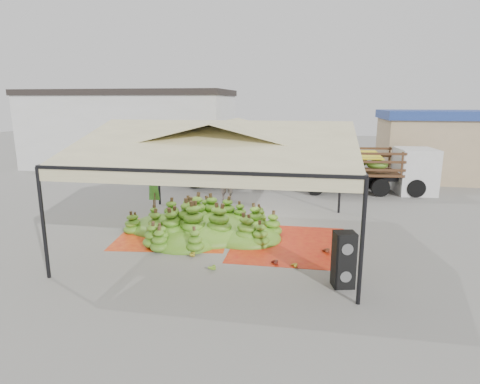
% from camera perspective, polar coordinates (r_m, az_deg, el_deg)
% --- Properties ---
extents(ground, '(90.00, 90.00, 0.00)m').
position_cam_1_polar(ground, '(13.97, -1.93, -6.51)').
color(ground, slate).
rests_on(ground, ground).
extents(canopy_tent, '(8.10, 8.10, 4.00)m').
position_cam_1_polar(canopy_tent, '(13.26, -2.03, 7.08)').
color(canopy_tent, black).
rests_on(canopy_tent, ground).
extents(building_white, '(14.30, 6.30, 5.40)m').
position_cam_1_polar(building_white, '(29.85, -15.29, 8.65)').
color(building_white, silver).
rests_on(building_white, ground).
extents(building_tan, '(6.30, 5.30, 4.10)m').
position_cam_1_polar(building_tan, '(26.98, 25.88, 6.08)').
color(building_tan, tan).
rests_on(building_tan, ground).
extents(tarp_left, '(4.21, 4.05, 0.01)m').
position_cam_1_polar(tarp_left, '(14.55, -9.18, -5.87)').
color(tarp_left, orange).
rests_on(tarp_left, ground).
extents(tarp_right, '(3.78, 3.97, 0.01)m').
position_cam_1_polar(tarp_right, '(13.47, 7.15, -7.34)').
color(tarp_right, '#CA3E13').
rests_on(tarp_right, ground).
extents(banana_heap, '(6.95, 6.20, 1.27)m').
position_cam_1_polar(banana_heap, '(14.21, -4.96, -3.55)').
color(banana_heap, '#467117').
rests_on(banana_heap, ground).
extents(hand_yellow_a, '(0.48, 0.44, 0.18)m').
position_cam_1_polar(hand_yellow_a, '(11.63, 7.43, -10.23)').
color(hand_yellow_a, gold).
rests_on(hand_yellow_a, ground).
extents(hand_yellow_b, '(0.55, 0.50, 0.21)m').
position_cam_1_polar(hand_yellow_b, '(12.39, -7.25, -8.67)').
color(hand_yellow_b, '#AE8322').
rests_on(hand_yellow_b, ground).
extents(hand_red_a, '(0.57, 0.51, 0.22)m').
position_cam_1_polar(hand_red_a, '(12.82, 11.79, -8.06)').
color(hand_red_a, '#602A16').
rests_on(hand_red_a, ground).
extents(hand_red_b, '(0.54, 0.50, 0.20)m').
position_cam_1_polar(hand_red_b, '(11.76, 4.60, -9.83)').
color(hand_red_b, '#5D1F15').
rests_on(hand_red_b, ground).
extents(hand_green, '(0.50, 0.43, 0.20)m').
position_cam_1_polar(hand_green, '(11.47, -4.33, -10.42)').
color(hand_green, '#4F831B').
rests_on(hand_green, ground).
extents(hanging_bunches, '(3.24, 0.24, 0.20)m').
position_cam_1_polar(hanging_bunches, '(14.83, 1.00, 5.04)').
color(hanging_bunches, '#4D7718').
rests_on(hanging_bunches, ground).
extents(speaker_stack, '(0.61, 0.57, 1.44)m').
position_cam_1_polar(speaker_stack, '(10.55, 14.53, -9.29)').
color(speaker_stack, black).
rests_on(speaker_stack, ground).
extents(banana_leaves, '(0.96, 1.36, 3.70)m').
position_cam_1_polar(banana_leaves, '(17.33, -12.20, -2.97)').
color(banana_leaves, '#216D1D').
rests_on(banana_leaves, ground).
extents(vendor, '(0.77, 0.56, 1.97)m').
position_cam_1_polar(vendor, '(18.95, -1.94, 1.71)').
color(vendor, gray).
rests_on(vendor, ground).
extents(truck_left, '(8.07, 5.11, 2.62)m').
position_cam_1_polar(truck_left, '(23.31, 1.63, 5.36)').
color(truck_left, '#52391B').
rests_on(truck_left, ground).
extents(truck_right, '(6.85, 2.86, 2.29)m').
position_cam_1_polar(truck_right, '(21.76, 18.19, 3.66)').
color(truck_right, '#50321A').
rests_on(truck_right, ground).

